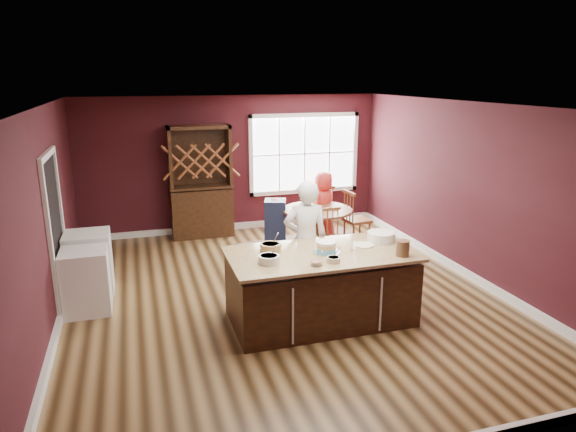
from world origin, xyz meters
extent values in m
plane|color=olive|center=(0.00, 0.00, 0.00)|extent=(7.00, 7.00, 0.00)
plane|color=white|center=(0.00, 0.00, 2.70)|extent=(7.00, 7.00, 0.00)
plane|color=#3A141B|center=(0.00, 3.50, 1.35)|extent=(6.00, 0.00, 6.00)
plane|color=#3A141B|center=(0.00, -3.50, 1.35)|extent=(6.00, 0.00, 6.00)
plane|color=#3A141B|center=(-3.00, 0.00, 1.35)|extent=(0.00, 7.00, 7.00)
plane|color=#3A141B|center=(3.00, 0.00, 1.35)|extent=(0.00, 7.00, 7.00)
cube|color=#412510|center=(0.26, -0.86, 0.41)|extent=(2.27, 1.15, 0.83)
cube|color=#D7B37E|center=(0.26, -0.86, 0.90)|extent=(2.35, 1.23, 0.04)
cylinder|color=brown|center=(1.19, 1.81, 0.02)|extent=(0.59, 0.59, 0.04)
cylinder|color=brown|center=(1.19, 1.81, 0.35)|extent=(0.21, 0.21, 0.67)
cylinder|color=brown|center=(1.19, 1.81, 0.73)|extent=(1.26, 1.26, 0.04)
imported|color=silver|center=(0.30, -0.16, 0.86)|extent=(0.68, 0.51, 1.71)
cylinder|color=white|center=(-0.46, -1.03, 0.97)|extent=(0.25, 0.25, 0.10)
cylinder|color=olive|center=(-0.33, -0.61, 0.97)|extent=(0.26, 0.26, 0.10)
cylinder|color=silver|center=(0.05, -1.26, 0.95)|extent=(0.15, 0.15, 0.05)
cylinder|color=white|center=(0.28, -1.22, 0.95)|extent=(0.17, 0.17, 0.06)
cylinder|color=silver|center=(0.68, -0.89, 0.99)|extent=(0.07, 0.07, 0.14)
cylinder|color=#FFF6A6|center=(0.89, -0.77, 0.93)|extent=(0.27, 0.27, 0.02)
cylinder|color=white|center=(1.19, -0.66, 0.98)|extent=(0.37, 0.37, 0.13)
cylinder|color=brown|center=(1.18, -1.26, 1.02)|extent=(0.17, 0.17, 0.20)
cube|color=brown|center=(1.19, 1.81, 0.01)|extent=(2.75, 2.33, 0.01)
imported|color=red|center=(1.49, 2.29, 0.66)|extent=(0.77, 0.72, 1.33)
cylinder|color=beige|center=(1.42, 1.67, 0.76)|extent=(0.19, 0.19, 0.01)
imported|color=white|center=(0.96, 1.95, 0.80)|extent=(0.14, 0.14, 0.09)
cube|color=#35200F|center=(-0.70, 3.22, 1.08)|extent=(1.18, 0.49, 2.17)
cube|color=white|center=(-2.64, 0.28, 0.43)|extent=(0.59, 0.58, 0.86)
cube|color=silver|center=(-2.64, 0.92, 0.45)|extent=(0.63, 0.61, 0.91)
camera|label=1|loc=(-1.92, -6.57, 3.08)|focal=32.00mm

